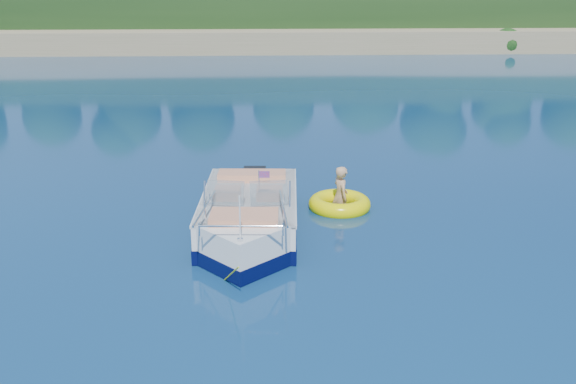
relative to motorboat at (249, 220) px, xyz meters
name	(u,v)px	position (x,y,z in m)	size (l,w,h in m)	color
ground	(395,294)	(2.57, -2.72, -0.36)	(160.00, 160.00, 0.00)	#091D43
shoreline	(280,14)	(2.57, 61.05, 0.62)	(170.00, 59.00, 6.00)	#917F54
motorboat	(249,220)	(0.00, 0.00, 0.00)	(2.17, 5.59, 1.86)	white
tow_tube	(340,204)	(2.11, 1.61, -0.26)	(1.48, 1.48, 0.39)	#FFEE00
boy	(340,207)	(2.12, 1.65, -0.36)	(0.56, 0.37, 1.55)	tan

